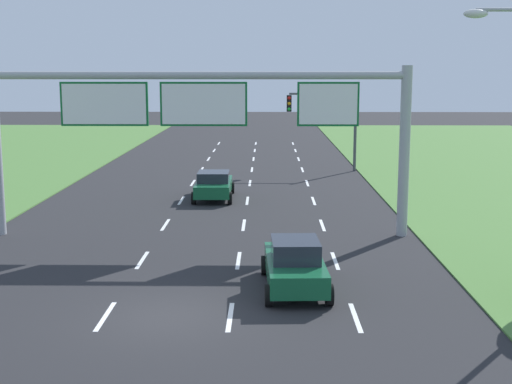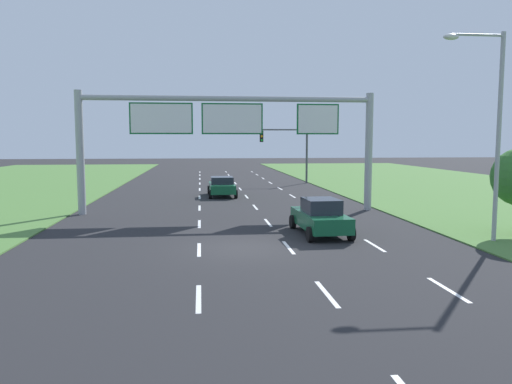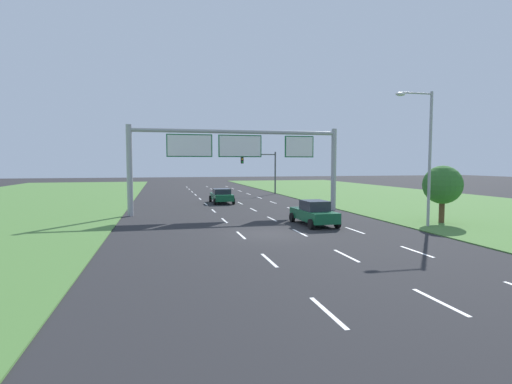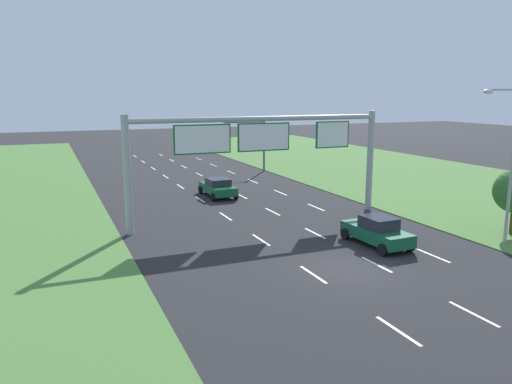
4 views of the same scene
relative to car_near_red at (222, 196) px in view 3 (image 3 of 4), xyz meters
name	(u,v)px [view 3 (image 3 of 4)]	position (x,y,z in m)	size (l,w,h in m)	color
ground_plane	(271,234)	(0.07, -18.60, -0.75)	(200.00, 200.00, 0.00)	#262628
grass_verge_right	(458,206)	(21.07, -8.60, -0.72)	(24.00, 120.00, 0.06)	#4C7A38
lane_dashes_inner_left	(209,207)	(-1.68, -3.60, -0.75)	(0.14, 68.40, 0.01)	white
lane_dashes_inner_right	(246,206)	(1.82, -3.60, -0.75)	(0.14, 68.40, 0.01)	white
lane_dashes_slip	(282,205)	(5.32, -3.60, -0.75)	(0.14, 68.40, 0.01)	white
car_near_red	(222,196)	(0.00, 0.00, 0.00)	(2.13, 4.43, 1.47)	#145633
car_lead_silver	(314,213)	(3.72, -16.00, 0.04)	(2.15, 4.42, 1.62)	#145633
sign_gantry	(238,152)	(0.07, -8.55, 4.20)	(17.24, 0.44, 7.00)	#9EA0A5
traffic_light_mast	(261,165)	(6.91, 10.76, 3.11)	(4.76, 0.49, 5.60)	#47494F
street_lamp	(425,147)	(10.08, -18.49, 4.33)	(2.61, 0.32, 8.50)	#9EA0A5
roadside_tree_near	(443,185)	(12.33, -17.39, 1.84)	(2.57, 2.57, 3.90)	#513823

